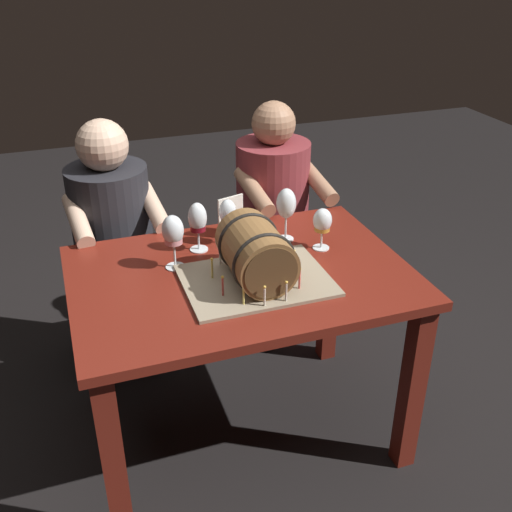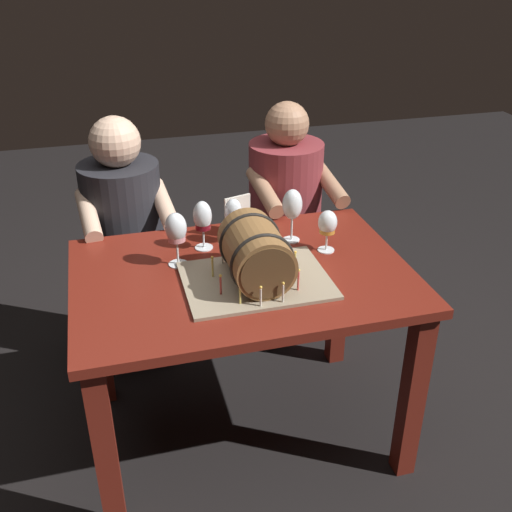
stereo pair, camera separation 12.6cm
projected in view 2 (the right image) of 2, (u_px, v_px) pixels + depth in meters
name	position (u px, v px, depth m)	size (l,w,h in m)	color
ground_plane	(244.00, 429.00, 2.47)	(8.00, 8.00, 0.00)	black
dining_table	(243.00, 302.00, 2.18)	(1.18, 0.81, 0.75)	maroon
barrel_cake	(256.00, 257.00, 2.01)	(0.49, 0.37, 0.22)	gray
wine_glass_white	(233.00, 214.00, 2.25)	(0.07, 0.07, 0.18)	white
wine_glass_amber	(327.00, 224.00, 2.20)	(0.07, 0.07, 0.16)	white
wine_glass_empty	(292.00, 205.00, 2.26)	(0.08, 0.08, 0.21)	white
wine_glass_rose	(176.00, 230.00, 2.10)	(0.08, 0.08, 0.20)	white
wine_glass_red	(203.00, 218.00, 2.22)	(0.07, 0.07, 0.19)	white
menu_card	(238.00, 215.00, 2.34)	(0.11, 0.01, 0.16)	silver
person_seated_left	(128.00, 253.00, 2.69)	(0.40, 0.49, 1.15)	black
person_seated_right	(285.00, 234.00, 2.86)	(0.39, 0.48, 1.16)	#4C1B1E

